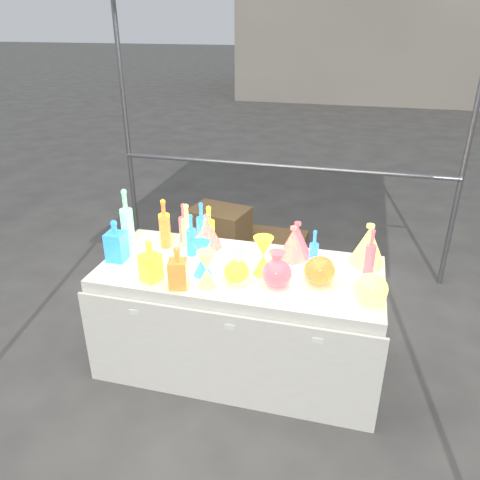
% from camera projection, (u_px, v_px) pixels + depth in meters
% --- Properties ---
extents(ground, '(80.00, 80.00, 0.00)m').
position_uv_depth(ground, '(240.00, 361.00, 3.31)').
color(ground, '#605D58').
rests_on(ground, ground).
extents(display_table, '(1.84, 0.83, 0.75)m').
position_uv_depth(display_table, '(240.00, 318.00, 3.14)').
color(display_table, white).
rests_on(display_table, ground).
extents(cardboard_box_closed, '(0.65, 0.53, 0.42)m').
position_uv_depth(cardboard_box_closed, '(219.00, 228.00, 4.89)').
color(cardboard_box_closed, '#997145').
rests_on(cardboard_box_closed, ground).
extents(cardboard_box_flat, '(0.66, 0.48, 0.06)m').
position_uv_depth(cardboard_box_flat, '(275.00, 238.00, 5.09)').
color(cardboard_box_flat, '#997145').
rests_on(cardboard_box_flat, ground).
extents(bottle_0, '(0.09, 0.09, 0.30)m').
position_uv_depth(bottle_0, '(164.00, 220.00, 3.32)').
color(bottle_0, '#F55417').
rests_on(bottle_0, display_table).
extents(bottle_1, '(0.08, 0.08, 0.30)m').
position_uv_depth(bottle_1, '(201.00, 223.00, 3.27)').
color(bottle_1, '#177F39').
rests_on(bottle_1, display_table).
extents(bottle_2, '(0.09, 0.09, 0.34)m').
position_uv_depth(bottle_2, '(165.00, 224.00, 3.20)').
color(bottle_2, orange).
rests_on(bottle_2, display_table).
extents(bottle_3, '(0.09, 0.09, 0.29)m').
position_uv_depth(bottle_3, '(184.00, 222.00, 3.29)').
color(bottle_3, '#201CA8').
rests_on(bottle_3, display_table).
extents(bottle_4, '(0.09, 0.09, 0.31)m').
position_uv_depth(bottle_4, '(187.00, 225.00, 3.22)').
color(bottle_4, '#14647F').
rests_on(bottle_4, display_table).
extents(bottle_5, '(0.12, 0.12, 0.41)m').
position_uv_depth(bottle_5, '(127.00, 217.00, 3.23)').
color(bottle_5, '#BB2589').
rests_on(bottle_5, display_table).
extents(bottle_6, '(0.09, 0.09, 0.29)m').
position_uv_depth(bottle_6, '(209.00, 226.00, 3.23)').
color(bottle_6, '#F55417').
rests_on(bottle_6, display_table).
extents(bottle_7, '(0.08, 0.08, 0.29)m').
position_uv_depth(bottle_7, '(191.00, 235.00, 3.10)').
color(bottle_7, '#177F39').
rests_on(bottle_7, display_table).
extents(decanter_0, '(0.14, 0.14, 0.26)m').
position_uv_depth(decanter_0, '(150.00, 261.00, 2.80)').
color(decanter_0, '#F55417').
rests_on(decanter_0, display_table).
extents(decanter_1, '(0.13, 0.13, 0.27)m').
position_uv_depth(decanter_1, '(178.00, 267.00, 2.73)').
color(decanter_1, orange).
rests_on(decanter_1, display_table).
extents(decanter_2, '(0.12, 0.12, 0.28)m').
position_uv_depth(decanter_2, '(116.00, 240.00, 3.03)').
color(decanter_2, '#177F39').
rests_on(decanter_2, display_table).
extents(hourglass_1, '(0.12, 0.12, 0.20)m').
position_uv_depth(hourglass_1, '(277.00, 267.00, 2.79)').
color(hourglass_1, '#201CA8').
rests_on(hourglass_1, display_table).
extents(hourglass_2, '(0.13, 0.13, 0.22)m').
position_uv_depth(hourglass_2, '(206.00, 269.00, 2.75)').
color(hourglass_2, '#14647F').
rests_on(hourglass_2, display_table).
extents(hourglass_3, '(0.14, 0.14, 0.21)m').
position_uv_depth(hourglass_3, '(238.00, 266.00, 2.80)').
color(hourglass_3, '#BB2589').
rests_on(hourglass_3, display_table).
extents(hourglass_4, '(0.15, 0.15, 0.25)m').
position_uv_depth(hourglass_4, '(263.00, 256.00, 2.87)').
color(hourglass_4, '#F55417').
rests_on(hourglass_4, display_table).
extents(hourglass_5, '(0.15, 0.15, 0.23)m').
position_uv_depth(hourglass_5, '(202.00, 258.00, 2.86)').
color(hourglass_5, '#177F39').
rests_on(hourglass_5, display_table).
extents(globe_0, '(0.17, 0.17, 0.12)m').
position_uv_depth(globe_0, '(236.00, 273.00, 2.81)').
color(globe_0, '#F55417').
rests_on(globe_0, display_table).
extents(globe_1, '(0.22, 0.22, 0.15)m').
position_uv_depth(globe_1, '(371.00, 290.00, 2.61)').
color(globe_1, '#14647F').
rests_on(globe_1, display_table).
extents(globe_2, '(0.24, 0.24, 0.15)m').
position_uv_depth(globe_2, '(320.00, 272.00, 2.79)').
color(globe_2, orange).
rests_on(globe_2, display_table).
extents(globe_3, '(0.22, 0.22, 0.15)m').
position_uv_depth(globe_3, '(277.00, 274.00, 2.77)').
color(globe_3, '#201CA8').
rests_on(globe_3, display_table).
extents(lampshade_0, '(0.22, 0.22, 0.24)m').
position_uv_depth(lampshade_0, '(208.00, 231.00, 3.22)').
color(lampshade_0, yellow).
rests_on(lampshade_0, display_table).
extents(lampshade_1, '(0.20, 0.20, 0.23)m').
position_uv_depth(lampshade_1, '(293.00, 243.00, 3.06)').
color(lampshade_1, yellow).
rests_on(lampshade_1, display_table).
extents(lampshade_2, '(0.24, 0.24, 0.24)m').
position_uv_depth(lampshade_2, '(297.00, 239.00, 3.10)').
color(lampshade_2, '#201CA8').
rests_on(lampshade_2, display_table).
extents(lampshade_3, '(0.24, 0.24, 0.27)m').
position_uv_depth(lampshade_3, '(368.00, 244.00, 3.00)').
color(lampshade_3, '#14647F').
rests_on(lampshade_3, display_table).
extents(bottle_8, '(0.07, 0.07, 0.26)m').
position_uv_depth(bottle_8, '(314.00, 249.00, 2.95)').
color(bottle_8, '#177F39').
rests_on(bottle_8, display_table).
extents(bottle_10, '(0.07, 0.07, 0.30)m').
position_uv_depth(bottle_10, '(371.00, 251.00, 2.87)').
color(bottle_10, '#201CA8').
rests_on(bottle_10, display_table).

